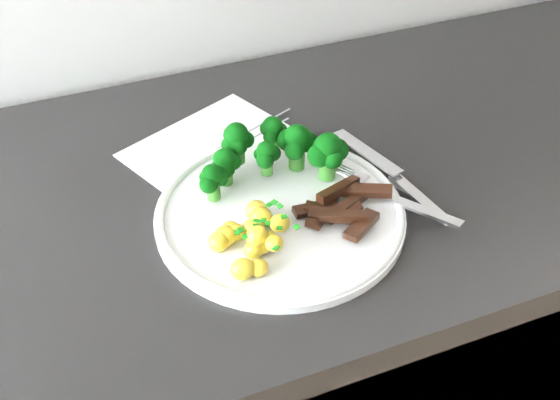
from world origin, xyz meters
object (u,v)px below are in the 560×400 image
counter (288,382)px  beef_strips (341,208)px  potatoes (252,237)px  knife (405,187)px  recipe_paper (250,170)px  broccoli (275,150)px  plate (280,213)px  fork (393,196)px

counter → beef_strips: beef_strips is taller
potatoes → knife: size_ratio=0.49×
beef_strips → knife: size_ratio=0.57×
recipe_paper → broccoli: broccoli is taller
plate → knife: size_ratio=1.37×
plate → recipe_paper: bearing=91.0°
recipe_paper → fork: fork is taller
counter → potatoes: potatoes is taller
beef_strips → fork: beef_strips is taller
knife → plate: bearing=176.1°
broccoli → beef_strips: broccoli is taller
fork → potatoes: bearing=-177.6°
broccoli → fork: broccoli is taller
plate → broccoli: broccoli is taller
counter → fork: bearing=-48.2°
broccoli → potatoes: 0.14m
recipe_paper → potatoes: potatoes is taller
potatoes → beef_strips: size_ratio=0.86×
counter → knife: size_ratio=10.88×
potatoes → fork: 0.19m
plate → beef_strips: beef_strips is taller
beef_strips → broccoli: bearing=113.8°
recipe_paper → broccoli: size_ratio=1.92×
counter → plate: bearing=-121.2°
beef_strips → fork: size_ratio=0.71×
plate → fork: fork is taller
counter → broccoli: 0.51m
fork → knife: (0.03, 0.02, -0.01)m
counter → plate: size_ratio=7.94×
potatoes → beef_strips: 0.12m
fork → knife: 0.04m
broccoli → fork: size_ratio=1.09×
beef_strips → potatoes: bearing=-175.0°
counter → potatoes: size_ratio=22.18×
knife → recipe_paper: bearing=145.9°
counter → broccoli: size_ratio=12.47×
fork → recipe_paper: bearing=135.5°
plate → beef_strips: bearing=-25.2°
knife → counter: bearing=146.2°
recipe_paper → potatoes: bearing=-109.0°
potatoes → plate: bearing=38.9°
beef_strips → knife: (0.10, 0.02, -0.01)m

